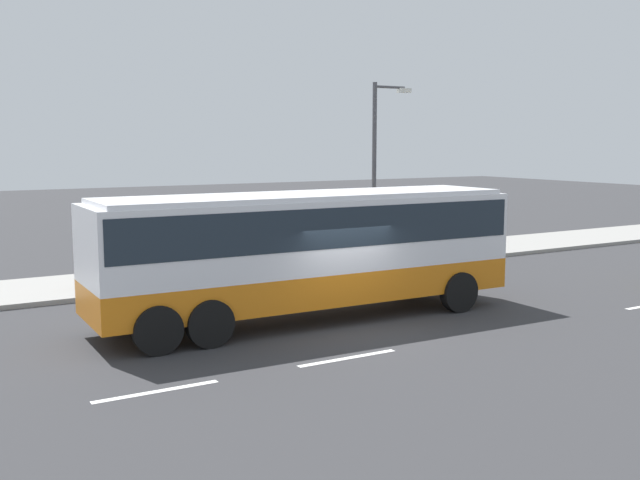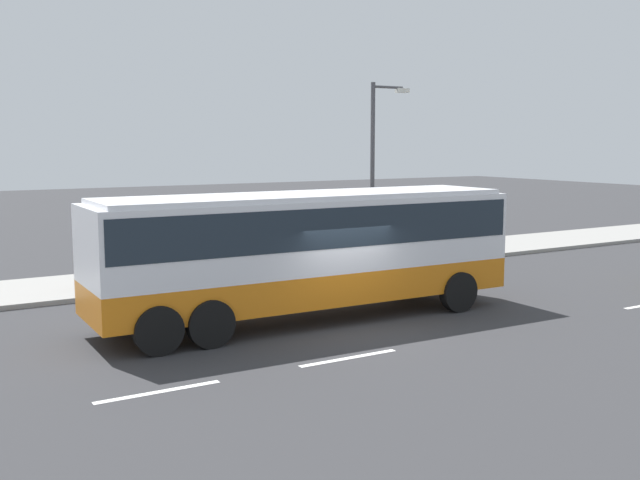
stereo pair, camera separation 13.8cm
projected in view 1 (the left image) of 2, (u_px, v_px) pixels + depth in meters
name	position (u px, v px, depth m)	size (l,w,h in m)	color
ground_plane	(348.00, 328.00, 18.34)	(120.00, 120.00, 0.00)	#333335
sidewalk_curb	(216.00, 274.00, 25.53)	(80.00, 4.00, 0.15)	gray
lane_centreline	(417.00, 346.00, 16.76)	(35.73, 0.16, 0.01)	white
coach_bus	(308.00, 242.00, 19.01)	(11.21, 2.99, 3.28)	orange
pedestrian_near_curb	(81.00, 260.00, 22.53)	(0.32, 0.32, 1.52)	brown
street_lamp	(378.00, 160.00, 26.88)	(1.63, 0.24, 6.54)	#47474C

